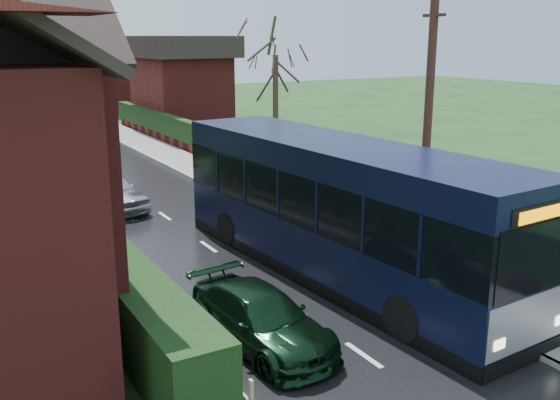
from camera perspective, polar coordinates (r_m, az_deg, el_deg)
ground at (r=14.92m, az=2.90°, el=-10.86°), size 140.00×140.00×0.00m
road at (r=23.41m, az=-10.49°, el=-1.48°), size 6.00×100.00×0.02m
pavement at (r=25.06m, az=-1.33°, el=-0.02°), size 2.50×100.00×0.14m
kerb_right at (r=24.53m, az=-3.79°, el=-0.38°), size 0.12×100.00×0.14m
kerb_left at (r=22.63m, az=-17.78°, el=-2.42°), size 0.12×100.00×0.10m
front_hedge at (r=17.57m, az=-17.06°, el=-4.68°), size 1.20×16.00×1.60m
picket_fence at (r=17.84m, az=-14.63°, el=-5.39°), size 0.10×16.00×0.90m
right_wall_hedge at (r=25.60m, az=1.71°, el=2.48°), size 0.60×50.00×1.80m
bus at (r=17.05m, az=5.43°, el=-0.98°), size 3.55×12.40×3.72m
car_silver at (r=24.68m, az=-15.42°, el=0.73°), size 2.53×4.40×1.41m
car_green at (r=13.56m, az=-1.75°, el=-10.77°), size 2.08×4.31×1.21m
car_distant at (r=57.26m, az=-20.64°, el=7.92°), size 2.44×3.93×1.22m
bus_stop_sign at (r=21.00m, az=2.61°, el=2.41°), size 0.20×0.45×2.99m
telegraph_pole at (r=19.35m, az=13.33°, el=6.58°), size 0.26×0.98×7.58m
tree_right_far at (r=33.13m, az=-0.42°, el=13.76°), size 4.09×4.09×7.89m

